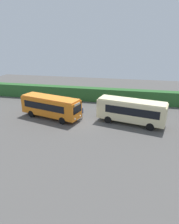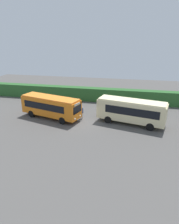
{
  "view_description": "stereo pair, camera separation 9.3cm",
  "coord_description": "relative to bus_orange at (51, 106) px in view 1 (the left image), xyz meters",
  "views": [
    {
      "loc": [
        6.24,
        -24.54,
        11.05
      ],
      "look_at": [
        0.75,
        1.2,
        1.27
      ],
      "focal_mm": 32.81,
      "sensor_mm": 36.0,
      "label": 1
    },
    {
      "loc": [
        6.33,
        -24.52,
        11.05
      ],
      "look_at": [
        0.75,
        1.2,
        1.27
      ],
      "focal_mm": 32.81,
      "sensor_mm": 36.0,
      "label": 2
    }
  ],
  "objects": [
    {
      "name": "hedge_row",
      "position": [
        4.82,
        9.47,
        -0.62
      ],
      "size": [
        44.0,
        1.69,
        2.36
      ],
      "primitive_type": "cube",
      "color": "#2A5D29",
      "rests_on": "ground_plane"
    },
    {
      "name": "ground_plane",
      "position": [
        4.82,
        -1.05,
        -1.8
      ],
      "size": [
        64.0,
        64.0,
        0.0
      ],
      "primitive_type": "plane",
      "color": "#514F4C"
    },
    {
      "name": "bus_orange",
      "position": [
        0.0,
        0.0,
        0.0
      ],
      "size": [
        9.11,
        4.74,
        3.12
      ],
      "rotation": [
        0.0,
        0.0,
        -0.28
      ],
      "color": "orange",
      "rests_on": "ground_plane"
    },
    {
      "name": "person_right",
      "position": [
        13.25,
        3.22,
        -0.79
      ],
      "size": [
        0.41,
        0.29,
        1.88
      ],
      "rotation": [
        0.0,
        0.0,
        4.64
      ],
      "color": "maroon",
      "rests_on": "ground_plane"
    },
    {
      "name": "person_center",
      "position": [
        4.36,
        0.72,
        -0.85
      ],
      "size": [
        0.44,
        0.35,
        1.78
      ],
      "rotation": [
        0.0,
        0.0,
        1.82
      ],
      "color": "silver",
      "rests_on": "ground_plane"
    },
    {
      "name": "bus_cream",
      "position": [
        11.15,
        0.28,
        0.08
      ],
      "size": [
        9.23,
        4.37,
        3.28
      ],
      "rotation": [
        0.0,
        0.0,
        2.91
      ],
      "color": "beige",
      "rests_on": "ground_plane"
    },
    {
      "name": "person_left",
      "position": [
        -1.18,
        2.94,
        -0.87
      ],
      "size": [
        0.48,
        0.54,
        1.77
      ],
      "rotation": [
        0.0,
        0.0,
        5.71
      ],
      "color": "olive",
      "rests_on": "ground_plane"
    }
  ]
}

